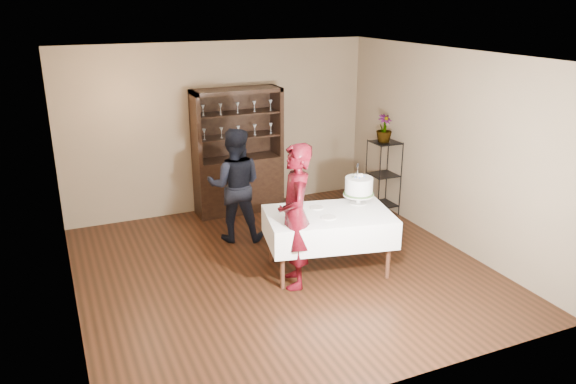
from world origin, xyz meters
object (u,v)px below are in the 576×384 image
object	(u,v)px
plant_etagere	(383,175)
potted_plant	(384,128)
china_hutch	(238,171)
man	(235,185)
woman	(295,216)
cake	(359,187)
cake_table	(329,227)

from	to	relation	value
plant_etagere	potted_plant	size ratio (longest dim) A/B	2.79
china_hutch	man	bearing A→B (deg)	-111.09
china_hutch	plant_etagere	size ratio (longest dim) A/B	1.67
woman	plant_etagere	bearing A→B (deg)	142.62
china_hutch	cake	world-z (taller)	china_hutch
plant_etagere	cake_table	size ratio (longest dim) A/B	0.70
cake	potted_plant	size ratio (longest dim) A/B	1.29
china_hutch	cake_table	world-z (taller)	china_hutch
china_hutch	cake	bearing A→B (deg)	-69.99
plant_etagere	woman	size ratio (longest dim) A/B	0.68
cake_table	woman	distance (m)	0.63
man	woman	bearing A→B (deg)	119.62
man	potted_plant	world-z (taller)	man
china_hutch	woman	bearing A→B (deg)	-94.31
man	cake	bearing A→B (deg)	157.23
plant_etagere	cake	world-z (taller)	cake
cake	china_hutch	bearing A→B (deg)	110.01
china_hutch	woman	size ratio (longest dim) A/B	1.13
cake_table	woman	size ratio (longest dim) A/B	0.97
plant_etagere	cake	distance (m)	1.81
woman	cake	world-z (taller)	woman
woman	cake	size ratio (longest dim) A/B	3.18
cake_table	potted_plant	bearing A→B (deg)	40.37
china_hutch	cake_table	size ratio (longest dim) A/B	1.16
cake_table	cake	distance (m)	0.68
cake_table	woman	xyz separation A→B (m)	(-0.54, -0.17, 0.29)
man	cake	size ratio (longest dim) A/B	2.95
woman	china_hutch	bearing A→B (deg)	-167.08
potted_plant	plant_etagere	bearing A→B (deg)	-15.22
cake_table	china_hutch	bearing A→B (deg)	97.65
china_hutch	potted_plant	world-z (taller)	china_hutch
woman	man	size ratio (longest dim) A/B	1.08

